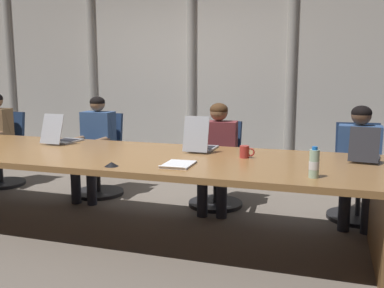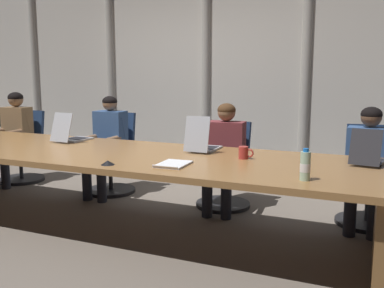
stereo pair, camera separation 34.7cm
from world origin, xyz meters
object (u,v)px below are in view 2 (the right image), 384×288
at_px(laptop_center, 203,144).
at_px(office_chair_left_end, 23,154).
at_px(office_chair_left_mid, 113,162).
at_px(conference_mic_left_side, 108,163).
at_px(office_chair_right_mid, 368,187).
at_px(person_center, 224,150).
at_px(office_chair_center, 225,174).
at_px(person_left_mid, 107,140).
at_px(laptop_left_mid, 71,135).
at_px(coffee_mug_near, 244,153).
at_px(person_right_mid, 368,160).
at_px(person_left_end, 13,132).
at_px(laptop_right_mid, 367,157).
at_px(spiral_notepad, 173,164).
at_px(water_bottle_primary, 305,166).

bearing_deg(laptop_center, office_chair_left_end, 75.56).
bearing_deg(office_chair_left_mid, conference_mic_left_side, 31.85).
height_order(office_chair_right_mid, person_center, person_center).
relative_size(office_chair_left_mid, office_chair_center, 1.05).
bearing_deg(person_left_mid, office_chair_center, 94.90).
bearing_deg(person_left_mid, conference_mic_left_side, 33.10).
bearing_deg(laptop_left_mid, conference_mic_left_side, -126.07).
relative_size(laptop_center, coffee_mug_near, 3.26).
bearing_deg(person_right_mid, person_left_end, -86.95).
bearing_deg(laptop_center, laptop_right_mid, -91.29).
xyz_separation_m(person_right_mid, spiral_notepad, (-1.40, -1.29, 0.09)).
xyz_separation_m(person_left_end, spiral_notepad, (2.98, -1.29, 0.06)).
distance_m(office_chair_left_mid, conference_mic_left_side, 1.99).
bearing_deg(person_left_end, person_left_mid, 86.38).
bearing_deg(person_left_end, laptop_center, 75.01).
height_order(laptop_right_mid, person_left_mid, person_left_mid).
bearing_deg(person_left_mid, laptop_left_mid, -4.43).
relative_size(office_chair_right_mid, coffee_mug_near, 7.35).
bearing_deg(office_chair_left_mid, laptop_left_mid, -0.47).
distance_m(person_right_mid, spiral_notepad, 1.90).
height_order(office_chair_center, water_bottle_primary, water_bottle_primary).
bearing_deg(person_left_end, laptop_left_mid, 63.72).
distance_m(person_left_mid, person_right_mid, 2.90).
bearing_deg(person_left_end, conference_mic_left_side, 55.87).
relative_size(office_chair_center, person_center, 0.81).
xyz_separation_m(laptop_left_mid, water_bottle_primary, (2.56, -0.77, 0.04)).
xyz_separation_m(office_chair_center, spiral_notepad, (0.06, -1.45, 0.40)).
height_order(office_chair_left_end, person_right_mid, person_right_mid).
bearing_deg(conference_mic_left_side, laptop_center, 62.41).
height_order(office_chair_center, conference_mic_left_side, office_chair_center).
bearing_deg(person_left_mid, spiral_notepad, 47.93).
xyz_separation_m(office_chair_right_mid, person_center, (-1.44, -0.16, 0.29)).
relative_size(office_chair_center, water_bottle_primary, 4.26).
relative_size(office_chair_right_mid, conference_mic_left_side, 8.71).
bearing_deg(laptop_center, office_chair_right_mid, -62.33).
distance_m(office_chair_left_mid, person_left_end, 1.49).
distance_m(person_left_end, person_center, 2.96).
xyz_separation_m(laptop_right_mid, person_left_mid, (-2.90, 0.63, -0.13)).
distance_m(office_chair_left_end, office_chair_center, 2.93).
bearing_deg(office_chair_right_mid, person_right_mid, -13.08).
bearing_deg(conference_mic_left_side, office_chair_right_mid, 40.71).
xyz_separation_m(office_chair_right_mid, person_left_mid, (-2.92, -0.16, 0.31)).
bearing_deg(person_left_end, person_center, 86.47).
relative_size(laptop_center, laptop_right_mid, 1.02).
distance_m(office_chair_left_end, person_left_end, 0.37).
bearing_deg(coffee_mug_near, spiral_notepad, -132.80).
height_order(person_left_end, water_bottle_primary, person_left_end).
bearing_deg(office_chair_center, office_chair_left_end, -85.36).
relative_size(laptop_center, spiral_notepad, 1.36).
relative_size(office_chair_left_end, coffee_mug_near, 7.31).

